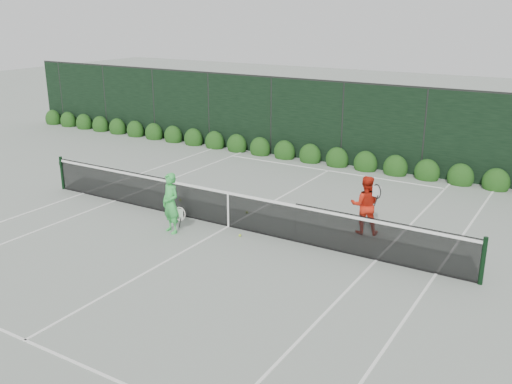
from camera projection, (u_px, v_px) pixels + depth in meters
The scene contains 8 objects.
ground at pixel (229, 227), 15.19m from camera, with size 80.00×80.00×0.00m, color gray.
tennis_net at pixel (227, 208), 15.04m from camera, with size 12.90×0.10×1.07m.
player_woman at pixel (171, 203), 14.58m from camera, with size 0.68×0.54×1.59m.
player_man at pixel (365, 205), 14.53m from camera, with size 0.94×0.82×1.54m.
court_lines at pixel (229, 226), 15.19m from camera, with size 11.03×23.83×0.01m.
windscreen_fence at pixel (159, 201), 12.52m from camera, with size 32.00×21.07×3.06m.
hedge_row at pixel (337, 160), 20.93m from camera, with size 31.66×0.65×0.94m.
tennis_balls at pixel (221, 215), 15.96m from camera, with size 3.13×1.62×0.07m.
Camera 1 is at (7.99, -11.73, 5.56)m, focal length 40.00 mm.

